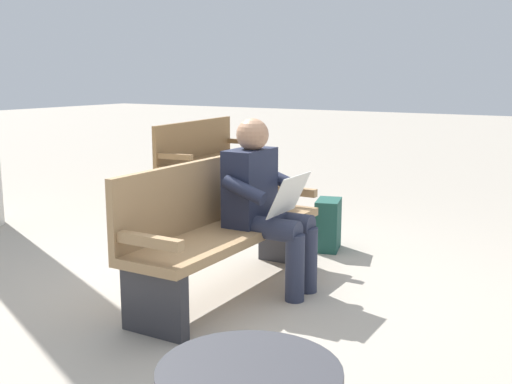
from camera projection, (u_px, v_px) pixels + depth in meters
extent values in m
plane|color=#A89E8E|center=(230.00, 292.00, 4.21)|extent=(40.00, 40.00, 0.00)
cube|color=#9E7A51|center=(230.00, 233.00, 4.13)|extent=(1.81, 0.52, 0.06)
cube|color=#9E7A51|center=(203.00, 193.00, 4.19)|extent=(1.80, 0.09, 0.45)
cube|color=#9E7A51|center=(288.00, 191.00, 4.82)|extent=(0.07, 0.48, 0.06)
cube|color=#9E7A51|center=(146.00, 240.00, 3.38)|extent=(0.07, 0.48, 0.06)
cube|color=#2D2D33|center=(285.00, 238.00, 4.85)|extent=(0.09, 0.43, 0.39)
cube|color=#2D2D33|center=(154.00, 302.00, 3.49)|extent=(0.09, 0.43, 0.39)
cube|color=#1E2338|center=(250.00, 187.00, 4.21)|extent=(0.41, 0.23, 0.52)
sphere|color=#A87A5B|center=(253.00, 135.00, 4.13)|extent=(0.22, 0.22, 0.22)
cylinder|color=#282D42|center=(284.00, 222.00, 4.23)|extent=(0.16, 0.42, 0.15)
cylinder|color=#282D42|center=(270.00, 229.00, 4.06)|extent=(0.16, 0.42, 0.15)
cylinder|color=#282D42|center=(308.00, 260.00, 4.18)|extent=(0.13, 0.13, 0.45)
cylinder|color=#282D42|center=(295.00, 268.00, 4.01)|extent=(0.13, 0.13, 0.45)
cylinder|color=#1E2338|center=(279.00, 179.00, 4.35)|extent=(0.10, 0.32, 0.18)
cylinder|color=#1E2338|center=(244.00, 190.00, 3.95)|extent=(0.10, 0.32, 0.18)
cube|color=silver|center=(289.00, 195.00, 4.06)|extent=(0.40, 0.14, 0.27)
cube|color=#1E4C42|center=(328.00, 225.00, 5.20)|extent=(0.35, 0.27, 0.43)
cube|color=#23574C|center=(315.00, 231.00, 5.24)|extent=(0.22, 0.10, 0.19)
cube|color=olive|center=(211.00, 160.00, 7.61)|extent=(1.84, 0.69, 0.06)
cube|color=olive|center=(195.00, 139.00, 7.65)|extent=(1.79, 0.26, 0.45)
cube|color=olive|center=(241.00, 141.00, 8.33)|extent=(0.12, 0.48, 0.06)
cube|color=olive|center=(173.00, 156.00, 6.82)|extent=(0.12, 0.48, 0.06)
cube|color=#2D2D33|center=(239.00, 169.00, 8.36)|extent=(0.13, 0.44, 0.39)
cube|color=#2D2D33|center=(176.00, 189.00, 6.93)|extent=(0.13, 0.44, 0.39)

